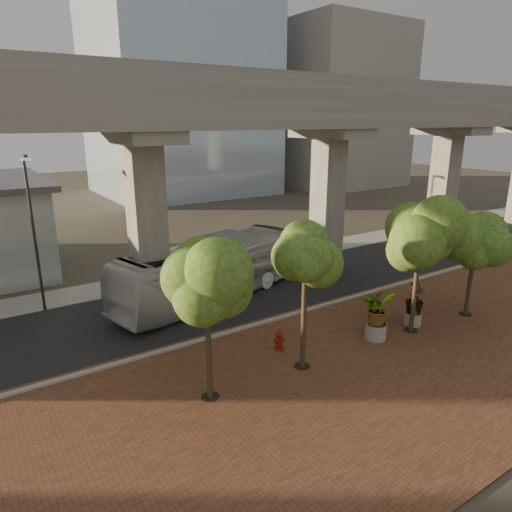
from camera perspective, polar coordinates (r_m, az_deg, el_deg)
ground at (r=26.04m, az=1.44°, el=-6.11°), size 160.00×160.00×0.00m
brick_plaza at (r=20.64m, az=14.50°, el=-13.04°), size 70.00×13.00×0.06m
asphalt_road at (r=27.58m, az=-0.93°, el=-4.73°), size 90.00×8.00×0.04m
curb_strip at (r=24.53m, az=4.11°, el=-7.44°), size 70.00×0.25×0.16m
far_sidewalk at (r=32.09m, az=-6.20°, el=-1.70°), size 90.00×3.00×0.06m
transit_viaduct at (r=25.84m, az=-1.01°, el=10.45°), size 72.00×5.60×12.40m
midrise_block at (r=76.04m, az=10.10°, el=17.84°), size 18.00×16.00×24.00m
transit_bus at (r=26.42m, az=-5.54°, el=-1.79°), size 12.92×6.07×3.51m
parked_car at (r=46.46m, az=22.59°, el=3.89°), size 5.39×2.82×1.69m
fire_hydrant at (r=20.98m, az=2.93°, el=-10.39°), size 0.50×0.45×1.00m
planter_front at (r=22.25m, az=14.94°, el=-6.53°), size 2.19×2.19×2.41m
planter_right at (r=24.33m, az=19.23°, el=-5.22°), size 2.06×2.06×2.20m
planter_left at (r=23.77m, az=14.82°, el=-5.65°), size 1.83×1.83×2.01m
street_tree_far_west at (r=16.09m, az=-6.17°, el=-4.30°), size 3.84×3.84×6.05m
street_tree_near_west at (r=18.06m, az=6.22°, el=-0.51°), size 3.14×3.14×6.17m
street_tree_near_east at (r=22.65m, az=19.84°, el=1.85°), size 4.37×4.37×6.62m
street_tree_far_east at (r=25.91m, az=25.77°, el=1.65°), size 3.53×3.53×5.67m
streetlamp_west at (r=26.31m, az=-26.10°, el=3.62°), size 0.42×1.22×8.41m
streetlamp_east at (r=36.38m, az=9.48°, el=7.11°), size 0.36×1.04×7.18m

